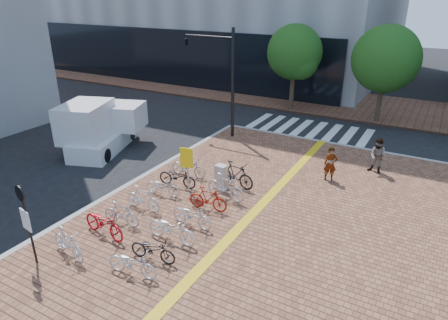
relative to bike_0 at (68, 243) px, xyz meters
The scene contains 26 objects.
ground 3.41m from the bike_0, 52.04° to the left, with size 120.00×120.00×0.00m, color black.
kerb_north 15.49m from the bike_0, 70.95° to the left, with size 14.00×0.25×0.15m, color gray.
far_sidewalk 23.73m from the bike_0, 85.03° to the left, with size 70.00×8.00×0.15m, color brown.
crosswalk 16.84m from the bike_0, 81.27° to the left, with size 7.50×4.00×0.01m.
street_trees 21.58m from the bike_0, 70.54° to the left, with size 16.20×4.60×6.35m.
bike_0 is the anchor object (origin of this frame).
bike_1 1.46m from the bike_0, 85.06° to the left, with size 0.68×1.96×1.03m, color red.
bike_2 2.30m from the bike_0, 85.95° to the left, with size 0.44×1.54×0.93m, color #BBBBC0.
bike_3 3.54m from the bike_0, 87.77° to the left, with size 0.47×1.65×0.99m, color silver.
bike_4 4.90m from the bike_0, 89.20° to the left, with size 0.56×1.60×0.84m, color silver.
bike_5 5.87m from the bike_0, 88.77° to the left, with size 0.63×1.80×0.95m, color black.
bike_6 6.99m from the bike_0, 90.33° to the left, with size 0.63×1.81×0.95m, color #B1B1B6.
bike_7 2.45m from the bike_0, ahead, with size 0.59×1.69×0.89m, color silver.
bike_8 2.78m from the bike_0, 25.24° to the left, with size 0.56×1.62×0.85m, color black.
bike_9 3.36m from the bike_0, 44.60° to the left, with size 0.67×1.93×1.01m, color white.
bike_10 4.29m from the bike_0, 55.02° to the left, with size 0.59×1.69×0.89m, color silver.
bike_11 5.35m from the bike_0, 63.68° to the left, with size 0.45×1.61×0.97m, color #9D190B.
bike_12 6.42m from the bike_0, 66.74° to the left, with size 0.52×1.84×1.11m, color silver.
bike_13 7.52m from the bike_0, 71.87° to the left, with size 0.54×1.91×1.15m, color black.
pedestrian_a 11.38m from the bike_0, 59.41° to the left, with size 0.58×0.38×1.58m, color gray.
pedestrian_b 13.91m from the bike_0, 57.29° to the left, with size 0.82×0.64×1.68m, color #505766.
utility_box 6.94m from the bike_0, 74.27° to the left, with size 0.50×0.36×1.08m, color silver.
yellow_sign 5.80m from the bike_0, 81.83° to the left, with size 0.55×0.19×2.02m.
notice_sign 1.61m from the bike_0, 130.97° to the right, with size 0.51×0.16×2.78m.
traffic_light_pole 13.63m from the bike_0, 100.25° to the left, with size 3.32×1.28×6.18m.
box_truck 9.95m from the bike_0, 128.79° to the left, with size 3.52×5.17×2.75m.
Camera 1 is at (7.62, -9.54, 8.21)m, focal length 32.00 mm.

